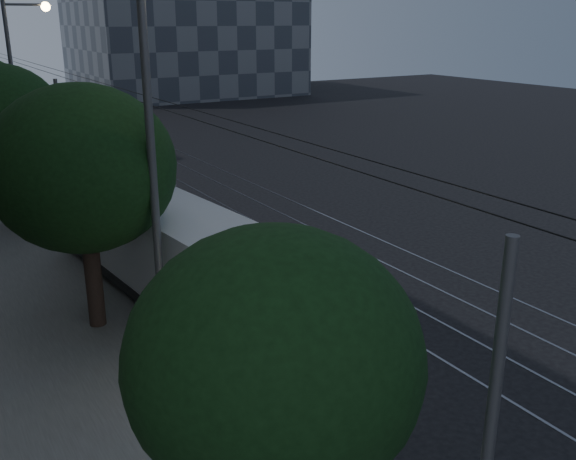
# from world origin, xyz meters

# --- Properties ---
(ground) EXTENTS (120.00, 120.00, 0.00)m
(ground) POSITION_xyz_m (0.00, 0.00, 0.00)
(ground) COLOR black
(ground) RESTS_ON ground
(tram_rails) EXTENTS (4.52, 90.00, 0.02)m
(tram_rails) POSITION_xyz_m (2.50, 20.00, 0.01)
(tram_rails) COLOR gray
(tram_rails) RESTS_ON ground
(overhead_wires) EXTENTS (2.23, 90.00, 6.00)m
(overhead_wires) POSITION_xyz_m (-4.97, 20.00, 3.47)
(overhead_wires) COLOR black
(overhead_wires) RESTS_ON ground
(trolleybus) EXTENTS (3.44, 11.53, 5.63)m
(trolleybus) POSITION_xyz_m (-4.10, 3.12, 1.58)
(trolleybus) COLOR silver
(trolleybus) RESTS_ON ground
(pickup_silver) EXTENTS (2.74, 5.69, 1.56)m
(pickup_silver) POSITION_xyz_m (-4.30, 11.43, 0.78)
(pickup_silver) COLOR #B7B9BF
(pickup_silver) RESTS_ON ground
(car_white_a) EXTENTS (1.84, 3.87, 1.28)m
(car_white_a) POSITION_xyz_m (-3.60, 19.00, 0.64)
(car_white_a) COLOR silver
(car_white_a) RESTS_ON ground
(car_white_b) EXTENTS (1.73, 4.16, 1.20)m
(car_white_b) POSITION_xyz_m (-2.70, 19.69, 0.60)
(car_white_b) COLOR silver
(car_white_b) RESTS_ON ground
(car_white_c) EXTENTS (1.66, 4.74, 1.56)m
(car_white_c) POSITION_xyz_m (-2.87, 28.63, 0.78)
(car_white_c) COLOR silver
(car_white_c) RESTS_ON ground
(car_white_d) EXTENTS (2.85, 4.39, 1.39)m
(car_white_d) POSITION_xyz_m (-2.70, 33.04, 0.70)
(car_white_d) COLOR white
(car_white_d) RESTS_ON ground
(tree_0) EXTENTS (3.82, 3.82, 5.63)m
(tree_0) POSITION_xyz_m (-6.67, -7.69, 3.89)
(tree_0) COLOR black
(tree_0) RESTS_ON ground
(tree_1) EXTENTS (4.70, 4.70, 6.57)m
(tree_1) POSITION_xyz_m (-6.50, 2.16, 4.43)
(tree_1) COLOR black
(tree_1) RESTS_ON ground
(tree_2) EXTENTS (4.79, 4.79, 6.49)m
(tree_2) POSITION_xyz_m (-7.00, 12.32, 4.32)
(tree_2) COLOR black
(tree_2) RESTS_ON ground
(streetlamp_near) EXTENTS (2.32, 0.44, 9.50)m
(streetlamp_near) POSITION_xyz_m (-4.99, 0.10, 5.75)
(streetlamp_near) COLOR #555558
(streetlamp_near) RESTS_ON ground
(streetlamp_far) EXTENTS (2.21, 0.44, 9.00)m
(streetlamp_far) POSITION_xyz_m (-4.80, 19.97, 5.48)
(streetlamp_far) COLOR #555558
(streetlamp_far) RESTS_ON ground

